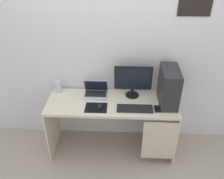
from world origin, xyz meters
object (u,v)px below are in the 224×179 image
(keyboard, at_px, (135,109))
(monitor, at_px, (133,80))
(speaker, at_px, (59,86))
(mouse_left, at_px, (100,106))
(cell_phone, at_px, (157,109))
(laptop, at_px, (96,92))
(pc_tower, at_px, (169,87))

(keyboard, bearing_deg, monitor, 94.36)
(monitor, height_order, keyboard, monitor)
(speaker, bearing_deg, monitor, -3.43)
(mouse_left, relative_size, cell_phone, 0.74)
(speaker, distance_m, mouse_left, 0.65)
(keyboard, height_order, mouse_left, mouse_left)
(speaker, bearing_deg, laptop, -5.23)
(monitor, distance_m, mouse_left, 0.51)
(laptop, distance_m, speaker, 0.49)
(laptop, xyz_separation_m, mouse_left, (0.08, -0.28, -0.02))
(keyboard, distance_m, mouse_left, 0.41)
(pc_tower, relative_size, keyboard, 1.07)
(speaker, relative_size, mouse_left, 1.64)
(speaker, distance_m, cell_phone, 1.28)
(cell_phone, bearing_deg, monitor, 136.72)
(pc_tower, distance_m, laptop, 0.91)
(speaker, relative_size, cell_phone, 1.21)
(monitor, distance_m, speaker, 0.96)
(speaker, bearing_deg, cell_phone, -14.81)
(pc_tower, relative_size, mouse_left, 4.68)
(laptop, bearing_deg, pc_tower, -8.65)
(monitor, relative_size, cell_phone, 3.54)
(pc_tower, height_order, mouse_left, pc_tower)
(pc_tower, xyz_separation_m, speaker, (-1.37, 0.18, -0.15))
(monitor, distance_m, laptop, 0.50)
(monitor, bearing_deg, cell_phone, -43.28)
(speaker, height_order, cell_phone, speaker)
(laptop, xyz_separation_m, speaker, (-0.48, 0.04, 0.04))
(monitor, bearing_deg, pc_tower, -16.26)
(pc_tower, xyz_separation_m, mouse_left, (-0.81, -0.14, -0.20))
(laptop, bearing_deg, monitor, -1.56)
(cell_phone, bearing_deg, speaker, 165.19)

